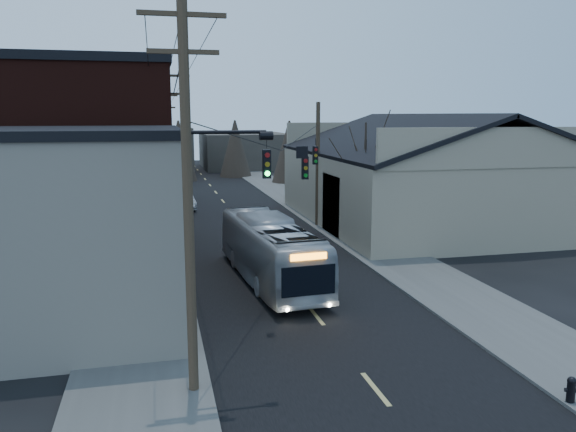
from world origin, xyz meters
TOP-DOWN VIEW (x-y plane):
  - ground at (0.00, 0.00)m, footprint 160.00×160.00m
  - road_surface at (0.00, 30.00)m, footprint 9.00×110.00m
  - sidewalk_left at (-6.50, 30.00)m, footprint 4.00×110.00m
  - sidewalk_right at (6.50, 30.00)m, footprint 4.00×110.00m
  - building_clapboard at (-9.00, 9.00)m, footprint 8.00×8.00m
  - building_brick at (-10.00, 20.00)m, footprint 10.00×12.00m
  - building_left_far at (-9.50, 36.00)m, footprint 9.00×14.00m
  - warehouse at (13.00, 25.00)m, footprint 16.16×20.60m
  - building_far_left at (-6.00, 65.00)m, footprint 10.00×12.00m
  - building_far_right at (7.00, 70.00)m, footprint 12.00×14.00m
  - bare_tree at (6.50, 20.00)m, footprint 0.40×0.40m
  - utility_lines at (-3.11, 24.14)m, footprint 11.24×45.28m
  - bus at (-0.77, 12.97)m, footprint 3.26×10.69m
  - parked_car at (-3.65, 34.55)m, footprint 1.93×4.34m
  - fire_hydrant at (4.70, -0.05)m, footprint 0.34×0.24m

SIDE VIEW (x-z plane):
  - ground at x=0.00m, z-range 0.00..0.00m
  - road_surface at x=0.00m, z-range 0.00..0.02m
  - sidewalk_left at x=-6.50m, z-range 0.00..0.12m
  - sidewalk_right at x=6.50m, z-range 0.00..0.12m
  - fire_hydrant at x=4.70m, z-range 0.14..0.85m
  - parked_car at x=-3.65m, z-range 0.00..1.38m
  - bus at x=-0.77m, z-range 0.00..2.93m
  - building_far_right at x=7.00m, z-range 0.00..5.00m
  - warehouse at x=13.00m, z-range -1.17..6.56m
  - building_far_left at x=-6.00m, z-range 0.00..6.00m
  - building_clapboard at x=-9.00m, z-range 0.00..7.00m
  - building_left_far at x=-9.50m, z-range 0.00..7.00m
  - bare_tree at x=6.50m, z-range 0.00..7.20m
  - utility_lines at x=-3.11m, z-range -0.30..10.20m
  - building_brick at x=-10.00m, z-range 0.00..10.00m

